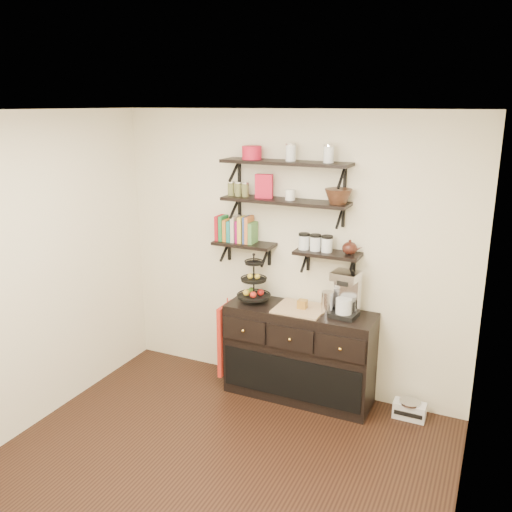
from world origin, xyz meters
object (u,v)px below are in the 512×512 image
at_px(coffee_maker, 346,295).
at_px(fruit_stand, 254,286).
at_px(sideboard, 299,353).
at_px(radio, 409,410).

bearing_deg(coffee_maker, fruit_stand, -171.77).
distance_m(sideboard, radio, 1.11).
bearing_deg(fruit_stand, coffee_maker, 1.64).
distance_m(fruit_stand, radio, 1.81).
bearing_deg(radio, fruit_stand, -177.94).
bearing_deg(sideboard, fruit_stand, 179.62).
distance_m(sideboard, coffee_maker, 0.77).
xyz_separation_m(sideboard, coffee_maker, (0.42, 0.03, 0.65)).
height_order(sideboard, fruit_stand, fruit_stand).
height_order(sideboard, coffee_maker, coffee_maker).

